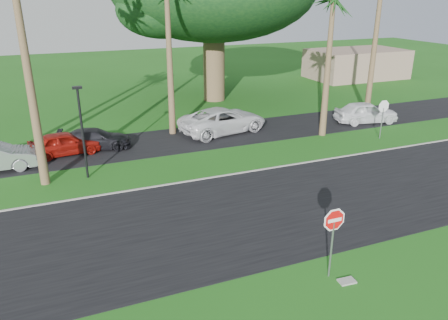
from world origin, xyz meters
name	(u,v)px	position (x,y,z in m)	size (l,w,h in m)	color
ground	(272,235)	(0.00, 0.00, 0.00)	(120.00, 120.00, 0.00)	#1B5214
road	(250,212)	(0.00, 2.00, 0.01)	(120.00, 8.00, 0.02)	black
parking_strip	(179,140)	(0.00, 12.50, 0.01)	(120.00, 5.00, 0.02)	black
curb	(216,177)	(0.00, 6.05, 0.03)	(120.00, 0.12, 0.06)	gray
stop_sign_near	(333,229)	(0.50, -3.00, 1.77)	(1.05, 0.07, 2.62)	gray
stop_sign_far	(383,111)	(12.00, 8.00, 1.77)	(1.05, 0.07, 2.62)	gray
palm_right_near	(333,2)	(9.00, 10.00, 8.19)	(5.00, 5.00, 9.50)	brown
streetlight_right	(82,127)	(-6.00, 8.50, 2.65)	(0.45, 0.25, 4.64)	black
building_far	(356,64)	(24.00, 26.00, 1.50)	(10.00, 6.00, 3.00)	gray
car_red	(65,144)	(-6.80, 12.38, 0.68)	(1.60, 3.97, 1.35)	maroon
car_dark	(95,139)	(-5.11, 12.75, 0.61)	(1.70, 4.19, 1.22)	black
car_minivan	(223,120)	(3.19, 12.95, 0.82)	(2.73, 5.92, 1.65)	silver
car_pickup	(366,113)	(13.45, 11.25, 0.76)	(1.78, 4.43, 1.51)	white
utility_slab	(347,281)	(0.86, -3.49, 0.03)	(0.55, 0.35, 0.06)	gray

